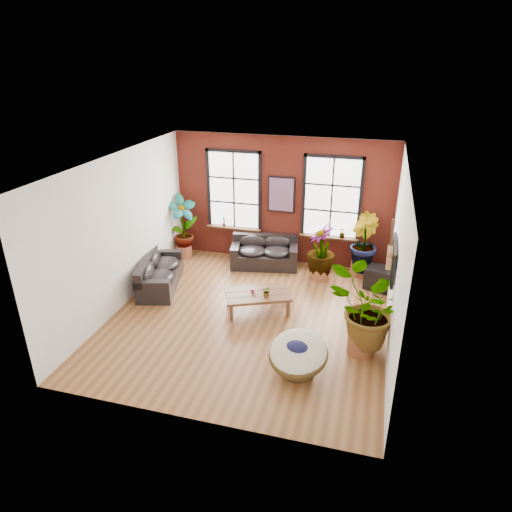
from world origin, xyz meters
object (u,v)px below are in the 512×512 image
at_px(sofa_left, 158,273).
at_px(papasan_chair, 298,354).
at_px(coffee_table, 258,295).
at_px(sofa_back, 265,253).

height_order(sofa_left, papasan_chair, papasan_chair).
relative_size(coffee_table, papasan_chair, 1.30).
bearing_deg(sofa_left, sofa_back, -64.62).
xyz_separation_m(sofa_back, coffee_table, (0.46, -2.45, 0.03)).
relative_size(sofa_back, sofa_left, 0.91).
relative_size(sofa_back, papasan_chair, 1.53).
xyz_separation_m(sofa_back, papasan_chair, (1.76, -4.39, 0.05)).
xyz_separation_m(sofa_left, coffee_table, (2.74, -0.53, 0.05)).
height_order(coffee_table, papasan_chair, papasan_chair).
distance_m(sofa_back, sofa_left, 2.98).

